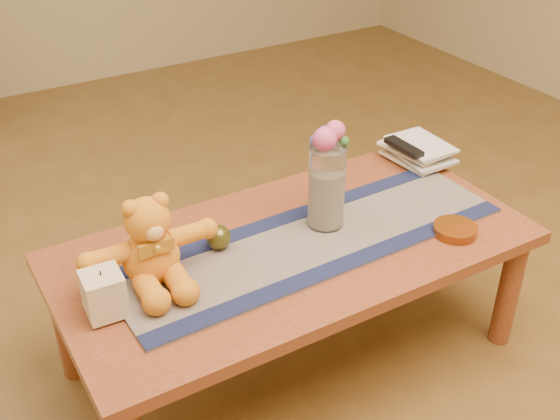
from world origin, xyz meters
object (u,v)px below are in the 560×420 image
pillar_candle (104,294)px  glass_vase (327,187)px  teddy_bear (149,240)px  tv_remote (404,147)px  bronze_ball (218,237)px  book_bottom (400,165)px  amber_dish (455,230)px

pillar_candle → glass_vase: (0.71, 0.06, 0.07)m
pillar_candle → glass_vase: bearing=4.7°
teddy_bear → pillar_candle: bearing=-152.3°
tv_remote → bronze_ball: bearing=-173.3°
glass_vase → book_bottom: bearing=22.1°
teddy_bear → pillar_candle: (-0.16, -0.08, -0.06)m
glass_vase → book_bottom: (0.44, 0.18, -0.13)m
teddy_bear → glass_vase: size_ratio=1.37×
teddy_bear → pillar_candle: teddy_bear is taller
glass_vase → bronze_ball: 0.35m
tv_remote → pillar_candle: bearing=-170.7°
glass_vase → tv_remote: size_ratio=1.62×
teddy_bear → glass_vase: glass_vase is taller
teddy_bear → bronze_ball: 0.23m
pillar_candle → teddy_bear: bearing=25.7°
teddy_bear → book_bottom: 1.01m
glass_vase → amber_dish: 0.41m
bronze_ball → amber_dish: bearing=-24.0°
pillar_candle → tv_remote: size_ratio=0.73×
glass_vase → tv_remote: bearing=21.0°
teddy_bear → amber_dish: teddy_bear is taller
glass_vase → book_bottom: size_ratio=1.17×
glass_vase → amber_dish: size_ratio=1.98×
teddy_bear → tv_remote: 1.00m
pillar_candle → tv_remote: 1.17m
teddy_bear → book_bottom: bearing=11.2°
bronze_ball → amber_dish: (0.65, -0.29, -0.03)m
pillar_candle → book_bottom: pillar_candle is taller
teddy_bear → glass_vase: (0.55, -0.02, 0.01)m
glass_vase → book_bottom: 0.49m
teddy_bear → glass_vase: 0.55m
bronze_ball → tv_remote: bearing=8.5°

